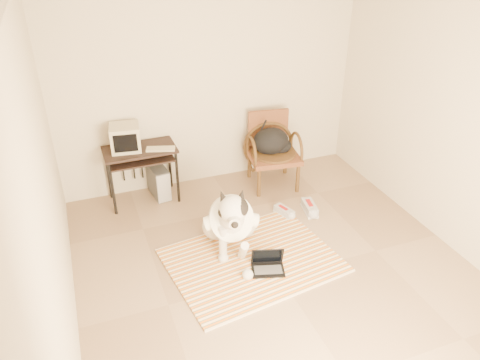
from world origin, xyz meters
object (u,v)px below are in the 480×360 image
pc_tower (159,181)px  backpack (273,142)px  dog (231,220)px  laptop (268,264)px  computer_desk (140,157)px  crt_monitor (125,138)px  rattan_chair (272,150)px

pc_tower → backpack: (1.52, -0.21, 0.41)m
dog → laptop: dog is taller
pc_tower → laptop: bearing=-68.6°
dog → computer_desk: bearing=118.2°
laptop → pc_tower: size_ratio=0.85×
crt_monitor → rattan_chair: 1.93m
laptop → rattan_chair: (0.79, 1.68, 0.41)m
backpack → laptop: bearing=-115.1°
crt_monitor → computer_desk: bearing=-17.8°
laptop → pc_tower: pc_tower is taller
computer_desk → backpack: 1.73m
crt_monitor → dog: bearing=-58.0°
laptop → backpack: size_ratio=0.76×
backpack → pc_tower: bearing=172.0°
dog → pc_tower: 1.48m
rattan_chair → computer_desk: bearing=175.0°
pc_tower → backpack: size_ratio=0.90×
computer_desk → dog: bearing=-61.8°
computer_desk → rattan_chair: bearing=-5.0°
crt_monitor → backpack: crt_monitor is taller
dog → crt_monitor: bearing=122.0°
laptop → backpack: backpack is taller
dog → backpack: bearing=49.1°
pc_tower → dog: bearing=-69.8°
dog → computer_desk: 1.53m
dog → pc_tower: dog is taller
backpack → dog: bearing=-130.9°
laptop → dog: bearing=114.4°
crt_monitor → backpack: 1.90m
laptop → computer_desk: 2.13m
pc_tower → rattan_chair: 1.57m
laptop → crt_monitor: 2.32m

